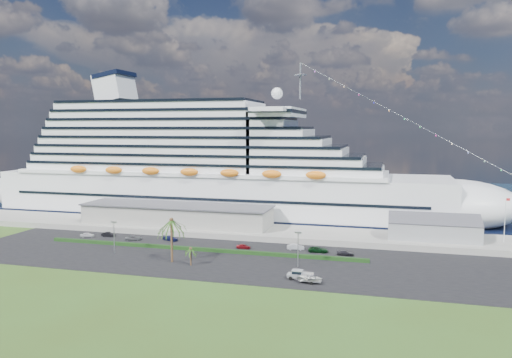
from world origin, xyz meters
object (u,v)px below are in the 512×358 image
(cruise_ship, at_px, (213,171))
(boat_trailer, at_px, (310,278))
(pickup_truck, at_px, (300,274))
(parked_car_3, at_px, (170,238))

(cruise_ship, xyz_separation_m, boat_trailer, (46.25, -67.56, -15.44))
(boat_trailer, bearing_deg, pickup_truck, 139.88)
(cruise_ship, xyz_separation_m, pickup_truck, (43.80, -65.49, -15.48))
(cruise_ship, bearing_deg, pickup_truck, -56.23)
(parked_car_3, relative_size, boat_trailer, 0.80)
(parked_car_3, bearing_deg, pickup_truck, -105.56)
(boat_trailer, bearing_deg, parked_car_3, 147.59)
(boat_trailer, bearing_deg, cruise_ship, 124.40)
(parked_car_3, height_order, boat_trailer, boat_trailer)
(cruise_ship, bearing_deg, boat_trailer, -55.60)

